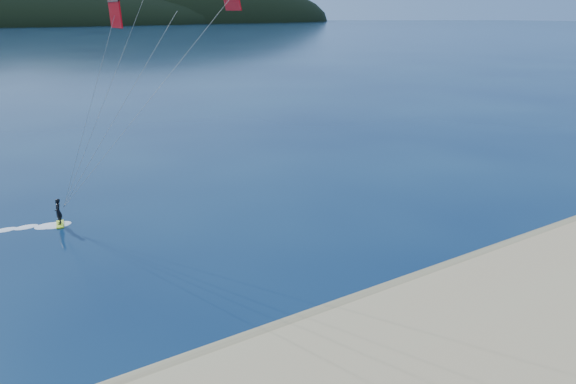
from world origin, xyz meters
The scene contains 2 objects.
wet_sand centered at (0.00, 4.50, 0.05)m, with size 220.00×2.50×0.10m.
kitesurfer_near centered at (2.48, 20.00, 14.27)m, with size 22.79×8.46×17.35m.
Camera 1 is at (-10.76, -13.97, 14.64)m, focal length 33.39 mm.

